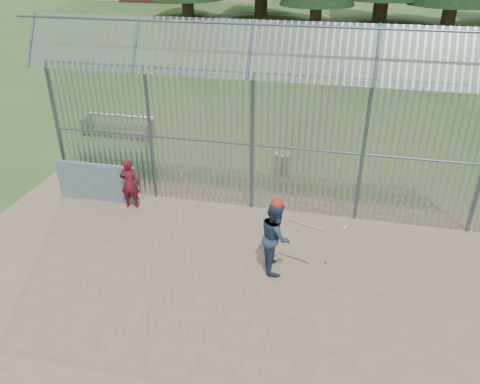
% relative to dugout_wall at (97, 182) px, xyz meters
% --- Properties ---
extents(ground, '(120.00, 120.00, 0.00)m').
position_rel_dugout_wall_xyz_m(ground, '(4.60, -2.90, -0.62)').
color(ground, '#2D511E').
rests_on(ground, ground).
extents(dirt_infield, '(14.00, 10.00, 0.02)m').
position_rel_dugout_wall_xyz_m(dirt_infield, '(4.60, -3.40, -0.61)').
color(dirt_infield, '#756047').
rests_on(dirt_infield, ground).
extents(dugout_wall, '(2.50, 0.12, 1.20)m').
position_rel_dugout_wall_xyz_m(dugout_wall, '(0.00, 0.00, 0.00)').
color(dugout_wall, '#38566B').
rests_on(dugout_wall, dirt_infield).
extents(batter, '(0.88, 1.02, 1.78)m').
position_rel_dugout_wall_xyz_m(batter, '(5.73, -2.15, 0.29)').
color(batter, navy).
rests_on(batter, dirt_infield).
extents(onlooker, '(0.60, 0.44, 1.51)m').
position_rel_dugout_wall_xyz_m(onlooker, '(1.15, -0.16, 0.16)').
color(onlooker, maroon).
rests_on(onlooker, dirt_infield).
extents(bg_kid_seated, '(0.56, 0.26, 0.95)m').
position_rel_dugout_wall_xyz_m(bg_kid_seated, '(6.77, 14.73, -0.15)').
color(bg_kid_seated, slate).
rests_on(bg_kid_seated, ground).
extents(batting_gear, '(1.72, 0.46, 0.55)m').
position_rel_dugout_wall_xyz_m(batting_gear, '(5.87, -2.18, 1.10)').
color(batting_gear, '#AE2317').
rests_on(batting_gear, ground).
extents(trash_can, '(0.56, 0.56, 0.82)m').
position_rel_dugout_wall_xyz_m(trash_can, '(5.15, 3.06, -0.24)').
color(trash_can, gray).
rests_on(trash_can, ground).
extents(bleacher, '(3.00, 0.95, 0.72)m').
position_rel_dugout_wall_xyz_m(bleacher, '(-1.82, 5.16, -0.21)').
color(bleacher, slate).
rests_on(bleacher, ground).
extents(backstop_fence, '(20.09, 0.81, 5.30)m').
position_rel_dugout_wall_xyz_m(backstop_fence, '(6.41, 0.53, 1.74)').
color(backstop_fence, '#47566B').
rests_on(backstop_fence, ground).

